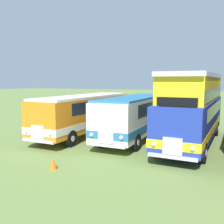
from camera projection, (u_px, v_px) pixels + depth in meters
ground_plane at (192, 144)px, 16.80m from camera, size 200.00×200.00×0.00m
bus_first_in_row at (86, 112)px, 19.70m from camera, size 2.92×10.71×2.99m
bus_second_in_row at (136, 114)px, 18.32m from camera, size 2.70×9.74×2.99m
bus_third_in_row at (194, 108)px, 16.61m from camera, size 3.07×11.01×4.52m
cone_near_end at (53, 163)px, 11.97m from camera, size 0.36×0.36×0.58m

